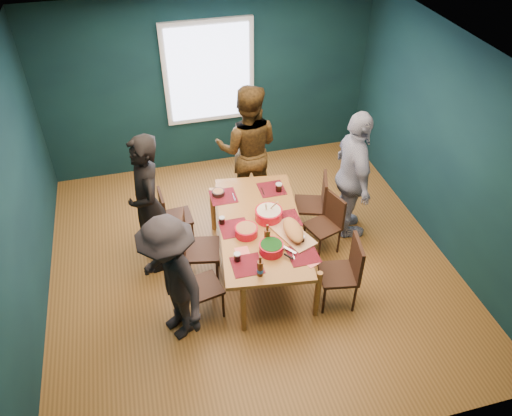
{
  "coord_description": "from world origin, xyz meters",
  "views": [
    {
      "loc": [
        -1.09,
        -4.44,
        4.61
      ],
      "look_at": [
        0.05,
        -0.08,
        0.96
      ],
      "focal_mm": 35.0,
      "sensor_mm": 36.0,
      "label": 1
    }
  ],
  "objects_px": {
    "chair_left_near": "(195,284)",
    "chair_right_near": "(346,268)",
    "chair_left_far": "(171,214)",
    "person_near_left": "(171,280)",
    "chair_right_mid": "(328,220)",
    "chair_left_mid": "(193,244)",
    "dining_table": "(260,228)",
    "bowl_herbs": "(271,248)",
    "person_right": "(353,177)",
    "person_back": "(248,149)",
    "chair_right_far": "(316,200)",
    "person_far_left": "(148,205)",
    "bowl_salad": "(246,231)",
    "bowl_dumpling": "(269,214)",
    "cutting_board": "(293,231)"
  },
  "relations": [
    {
      "from": "chair_left_near",
      "to": "chair_right_near",
      "type": "xyz_separation_m",
      "value": [
        1.69,
        -0.22,
        0.03
      ]
    },
    {
      "from": "chair_left_far",
      "to": "person_near_left",
      "type": "bearing_deg",
      "value": -99.77
    },
    {
      "from": "chair_right_mid",
      "to": "chair_left_mid",
      "type": "bearing_deg",
      "value": 164.76
    },
    {
      "from": "dining_table",
      "to": "bowl_herbs",
      "type": "height_order",
      "value": "bowl_herbs"
    },
    {
      "from": "person_right",
      "to": "person_near_left",
      "type": "bearing_deg",
      "value": 119.74
    },
    {
      "from": "person_back",
      "to": "chair_right_far",
      "type": "bearing_deg",
      "value": 149.69
    },
    {
      "from": "chair_right_far",
      "to": "person_near_left",
      "type": "relative_size",
      "value": 0.55
    },
    {
      "from": "chair_left_mid",
      "to": "chair_left_near",
      "type": "bearing_deg",
      "value": -85.0
    },
    {
      "from": "chair_left_far",
      "to": "chair_right_mid",
      "type": "distance_m",
      "value": 2.04
    },
    {
      "from": "person_back",
      "to": "person_right",
      "type": "distance_m",
      "value": 1.5
    },
    {
      "from": "person_far_left",
      "to": "person_back",
      "type": "xyz_separation_m",
      "value": [
        1.44,
        0.9,
        0.01
      ]
    },
    {
      "from": "bowl_salad",
      "to": "bowl_herbs",
      "type": "distance_m",
      "value": 0.4
    },
    {
      "from": "chair_left_mid",
      "to": "chair_right_mid",
      "type": "bearing_deg",
      "value": 14.95
    },
    {
      "from": "chair_right_mid",
      "to": "bowl_dumpling",
      "type": "xyz_separation_m",
      "value": [
        -0.81,
        -0.07,
        0.32
      ]
    },
    {
      "from": "chair_right_near",
      "to": "chair_left_mid",
      "type": "bearing_deg",
      "value": 163.53
    },
    {
      "from": "chair_left_near",
      "to": "chair_right_mid",
      "type": "relative_size",
      "value": 1.03
    },
    {
      "from": "dining_table",
      "to": "bowl_salad",
      "type": "distance_m",
      "value": 0.28
    },
    {
      "from": "person_near_left",
      "to": "cutting_board",
      "type": "distance_m",
      "value": 1.5
    },
    {
      "from": "chair_right_mid",
      "to": "chair_right_near",
      "type": "xyz_separation_m",
      "value": [
        -0.13,
        -0.9,
        0.05
      ]
    },
    {
      "from": "chair_right_mid",
      "to": "bowl_herbs",
      "type": "bearing_deg",
      "value": -164.59
    },
    {
      "from": "bowl_herbs",
      "to": "person_back",
      "type": "bearing_deg",
      "value": 84.14
    },
    {
      "from": "bowl_salad",
      "to": "chair_left_mid",
      "type": "bearing_deg",
      "value": 162.99
    },
    {
      "from": "chair_right_near",
      "to": "bowl_dumpling",
      "type": "height_order",
      "value": "bowl_dumpling"
    },
    {
      "from": "bowl_dumpling",
      "to": "cutting_board",
      "type": "height_order",
      "value": "bowl_dumpling"
    },
    {
      "from": "chair_left_far",
      "to": "cutting_board",
      "type": "xyz_separation_m",
      "value": [
        1.31,
        -1.07,
        0.33
      ]
    },
    {
      "from": "bowl_herbs",
      "to": "cutting_board",
      "type": "xyz_separation_m",
      "value": [
        0.32,
        0.19,
        0.01
      ]
    },
    {
      "from": "person_far_left",
      "to": "person_near_left",
      "type": "bearing_deg",
      "value": -2.26
    },
    {
      "from": "chair_left_far",
      "to": "person_right",
      "type": "bearing_deg",
      "value": -13.29
    },
    {
      "from": "person_far_left",
      "to": "chair_left_near",
      "type": "bearing_deg",
      "value": 12.57
    },
    {
      "from": "chair_left_mid",
      "to": "cutting_board",
      "type": "xyz_separation_m",
      "value": [
        1.13,
        -0.34,
        0.25
      ]
    },
    {
      "from": "chair_right_far",
      "to": "person_near_left",
      "type": "xyz_separation_m",
      "value": [
        -2.06,
        -1.23,
        0.28
      ]
    },
    {
      "from": "chair_right_far",
      "to": "person_right",
      "type": "bearing_deg",
      "value": 1.13
    },
    {
      "from": "bowl_dumpling",
      "to": "cutting_board",
      "type": "relative_size",
      "value": 0.46
    },
    {
      "from": "chair_right_mid",
      "to": "chair_right_near",
      "type": "height_order",
      "value": "chair_right_near"
    },
    {
      "from": "dining_table",
      "to": "chair_right_far",
      "type": "distance_m",
      "value": 1.07
    },
    {
      "from": "person_right",
      "to": "chair_right_near",
      "type": "bearing_deg",
      "value": 161.29
    },
    {
      "from": "person_far_left",
      "to": "dining_table",
      "type": "bearing_deg",
      "value": 62.48
    },
    {
      "from": "cutting_board",
      "to": "chair_left_far",
      "type": "bearing_deg",
      "value": 119.88
    },
    {
      "from": "chair_left_near",
      "to": "bowl_herbs",
      "type": "xyz_separation_m",
      "value": [
        0.88,
        0.05,
        0.3
      ]
    },
    {
      "from": "dining_table",
      "to": "chair_left_mid",
      "type": "distance_m",
      "value": 0.83
    },
    {
      "from": "person_right",
      "to": "bowl_herbs",
      "type": "bearing_deg",
      "value": 129.4
    },
    {
      "from": "person_far_left",
      "to": "bowl_herbs",
      "type": "relative_size",
      "value": 6.7
    },
    {
      "from": "chair_right_far",
      "to": "person_near_left",
      "type": "bearing_deg",
      "value": -130.79
    },
    {
      "from": "chair_left_near",
      "to": "chair_right_mid",
      "type": "height_order",
      "value": "chair_left_near"
    },
    {
      "from": "bowl_herbs",
      "to": "chair_right_near",
      "type": "bearing_deg",
      "value": -18.44
    },
    {
      "from": "chair_right_mid",
      "to": "person_right",
      "type": "bearing_deg",
      "value": 14.05
    },
    {
      "from": "person_back",
      "to": "chair_right_near",
      "type": "bearing_deg",
      "value": 124.4
    },
    {
      "from": "person_right",
      "to": "bowl_herbs",
      "type": "xyz_separation_m",
      "value": [
        -1.35,
        -0.89,
        -0.11
      ]
    },
    {
      "from": "bowl_salad",
      "to": "chair_left_far",
      "type": "bearing_deg",
      "value": 130.91
    },
    {
      "from": "chair_left_mid",
      "to": "cutting_board",
      "type": "bearing_deg",
      "value": -5.19
    }
  ]
}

